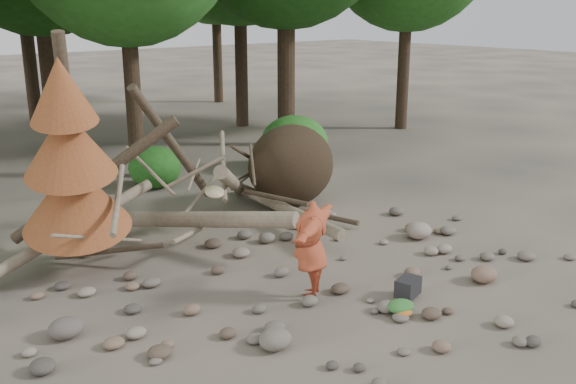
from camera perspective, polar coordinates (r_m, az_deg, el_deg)
ground at (r=11.14m, az=4.30°, el=-8.77°), size 120.00×120.00×0.00m
deadfall_pile at (r=15.09m, az=-1.27°, el=1.86°), size 8.55×5.24×3.30m
dead_conifer at (r=11.59m, az=-18.77°, el=2.45°), size 2.06×2.16×4.35m
bush_mid at (r=17.45m, az=-11.74°, el=2.18°), size 1.40×1.40×1.12m
bush_right at (r=19.05m, az=0.58°, el=4.43°), size 2.00×2.00×1.60m
frisbee_thrower at (r=10.51m, az=2.01°, el=-5.00°), size 2.79×1.54×2.09m
backpack at (r=10.97m, az=10.60°, el=-8.58°), size 0.51×0.40×0.30m
cloth_green at (r=10.46m, az=9.95°, el=-10.20°), size 0.47×0.39×0.18m
cloth_orange at (r=10.35m, az=10.26°, el=-10.73°), size 0.29×0.23×0.10m
boulder_front_left at (r=9.34m, az=-1.15°, el=-12.95°), size 0.49×0.44×0.30m
boulder_front_right at (r=11.91m, az=17.02°, el=-7.00°), size 0.48×0.43×0.29m
boulder_mid_right at (r=13.72m, az=11.55°, el=-3.38°), size 0.57×0.51×0.34m
boulder_mid_left at (r=10.15m, az=-19.14°, el=-11.35°), size 0.51×0.46×0.31m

